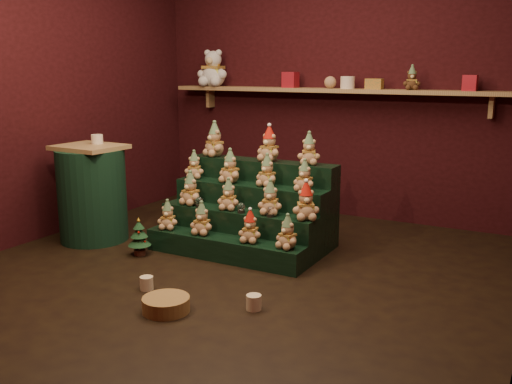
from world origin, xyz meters
The scene contains 39 objects.
ground centered at (0.00, 0.00, 0.00)m, with size 4.00×4.00×0.00m, color black.
back_wall centered at (0.00, 2.05, 1.40)m, with size 4.00×0.10×2.80m, color black.
left_wall centered at (-2.05, 0.00, 1.40)m, with size 0.10×4.00×2.80m, color black.
back_shelf centered at (0.00, 1.87, 1.29)m, with size 3.60×0.26×0.24m.
riser_tier_front centered at (-0.23, 0.17, 0.09)m, with size 1.40×0.22×0.18m, color black.
riser_tier_midfront centered at (-0.23, 0.39, 0.18)m, with size 1.40×0.22×0.36m, color black.
riser_tier_midback centered at (-0.23, 0.61, 0.27)m, with size 1.40×0.22×0.54m, color black.
riser_tier_back centered at (-0.23, 0.83, 0.36)m, with size 1.40×0.22×0.72m, color black.
teddy_0 centered at (-0.78, 0.16, 0.30)m, with size 0.18×0.16×0.25m, color tan, non-canonical shape.
teddy_1 centered at (-0.44, 0.17, 0.31)m, with size 0.19×0.17×0.27m, color tan, non-canonical shape.
teddy_2 centered at (0.02, 0.17, 0.31)m, with size 0.18×0.16×0.26m, color tan, non-canonical shape.
teddy_3 centered at (0.34, 0.17, 0.31)m, with size 0.19×0.17×0.26m, color tan, non-canonical shape.
teddy_4 centered at (-0.69, 0.37, 0.50)m, with size 0.20×0.18×0.29m, color tan, non-canonical shape.
teddy_5 centered at (-0.31, 0.38, 0.49)m, with size 0.19×0.17×0.26m, color tan, non-canonical shape.
teddy_6 centered at (0.07, 0.40, 0.50)m, with size 0.20×0.18×0.28m, color tan, non-canonical shape.
teddy_7 centered at (0.39, 0.39, 0.51)m, with size 0.21×0.19×0.30m, color tan, non-canonical shape.
teddy_8 centered at (-0.81, 0.61, 0.66)m, with size 0.18×0.16×0.25m, color tan, non-canonical shape.
teddy_9 centered at (-0.42, 0.60, 0.68)m, with size 0.21×0.19×0.29m, color tan, non-canonical shape.
teddy_10 centered at (-0.07, 0.61, 0.67)m, with size 0.19×0.17×0.27m, color tan, non-canonical shape.
teddy_11 centered at (0.29, 0.59, 0.67)m, with size 0.18×0.16×0.25m, color tan, non-canonical shape.
teddy_12 centered at (-0.73, 0.83, 0.88)m, with size 0.22×0.20×0.31m, color tan, non-canonical shape.
teddy_13 centered at (-0.15, 0.82, 0.87)m, with size 0.22×0.19×0.30m, color tan, non-canonical shape.
teddy_14 centered at (0.22, 0.82, 0.85)m, with size 0.19×0.17×0.27m, color tan, non-canonical shape.
snow_globe_a centered at (-0.57, 0.33, 0.40)m, with size 0.07×0.07×0.09m.
snow_globe_b centered at (-0.16, 0.33, 0.40)m, with size 0.06×0.06×0.09m.
snow_globe_c centered at (0.11, 0.33, 0.40)m, with size 0.06×0.06×0.09m.
side_table centered at (-1.54, 0.06, 0.43)m, with size 0.60×0.60×0.86m.
table_ornament centered at (-1.54, 0.16, 0.90)m, with size 0.10×0.10×0.08m, color beige.
mini_christmas_tree centered at (-0.89, -0.08, 0.16)m, with size 0.19×0.19×0.32m.
mug_left centered at (-0.36, -0.65, 0.05)m, with size 0.09×0.09×0.09m, color beige.
mug_right centered at (0.47, -0.58, 0.05)m, with size 0.10×0.10×0.10m, color beige.
wicker_basket centered at (-0.01, -0.88, 0.05)m, with size 0.30×0.30×0.09m, color olive.
white_bear centered at (-1.39, 1.84, 1.57)m, with size 0.36×0.32×0.50m, color white, non-canonical shape.
brown_bear centered at (0.80, 1.84, 1.43)m, with size 0.16×0.14×0.22m, color #4D2F19, non-canonical shape.
gift_tin_red_a centered at (-0.45, 1.85, 1.40)m, with size 0.14×0.14×0.16m, color #AF1A29.
gift_tin_cream centered at (0.17, 1.85, 1.38)m, with size 0.14×0.14×0.12m, color beige.
gift_tin_red_b centered at (1.32, 1.85, 1.39)m, with size 0.12×0.12×0.14m, color #AF1A29.
shelf_plush_ball centered at (-0.01, 1.85, 1.38)m, with size 0.12×0.12×0.12m, color tan.
scarf_gift_box centered at (0.44, 1.85, 1.37)m, with size 0.16×0.10×0.10m, color orange.
Camera 1 is at (2.13, -3.57, 1.52)m, focal length 40.00 mm.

